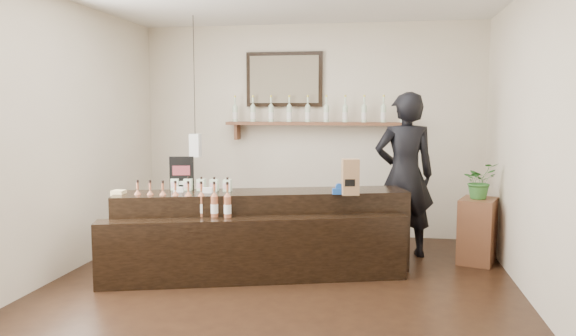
# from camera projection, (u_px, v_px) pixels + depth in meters

# --- Properties ---
(ground) EXTENTS (5.00, 5.00, 0.00)m
(ground) POSITION_uv_depth(u_px,v_px,m) (276.00, 293.00, 5.18)
(ground) COLOR black
(ground) RESTS_ON ground
(room_shell) EXTENTS (5.00, 5.00, 5.00)m
(room_shell) POSITION_uv_depth(u_px,v_px,m) (276.00, 108.00, 4.99)
(room_shell) COLOR beige
(room_shell) RESTS_ON ground
(back_wall_decor) EXTENTS (2.66, 0.96, 1.69)m
(back_wall_decor) POSITION_uv_depth(u_px,v_px,m) (297.00, 104.00, 7.34)
(back_wall_decor) COLOR brown
(back_wall_decor) RESTS_ON ground
(counter) EXTENTS (3.04, 1.64, 0.99)m
(counter) POSITION_uv_depth(u_px,v_px,m) (260.00, 236.00, 5.76)
(counter) COLOR black
(counter) RESTS_ON ground
(promo_sign) EXTENTS (0.25, 0.08, 0.35)m
(promo_sign) POSITION_uv_depth(u_px,v_px,m) (182.00, 173.00, 5.90)
(promo_sign) COLOR black
(promo_sign) RESTS_ON counter
(paper_bag) EXTENTS (0.19, 0.16, 0.36)m
(paper_bag) POSITION_uv_depth(u_px,v_px,m) (350.00, 177.00, 5.57)
(paper_bag) COLOR #906745
(paper_bag) RESTS_ON counter
(tape_dispenser) EXTENTS (0.14, 0.08, 0.11)m
(tape_dispenser) POSITION_uv_depth(u_px,v_px,m) (339.00, 190.00, 5.62)
(tape_dispenser) COLOR #1749A7
(tape_dispenser) RESTS_ON counter
(side_cabinet) EXTENTS (0.50, 0.58, 0.71)m
(side_cabinet) POSITION_uv_depth(u_px,v_px,m) (477.00, 231.00, 6.19)
(side_cabinet) COLOR brown
(side_cabinet) RESTS_ON ground
(potted_plant) EXTENTS (0.47, 0.46, 0.40)m
(potted_plant) POSITION_uv_depth(u_px,v_px,m) (479.00, 181.00, 6.13)
(potted_plant) COLOR #33712D
(potted_plant) RESTS_ON side_cabinet
(shopkeeper) EXTENTS (0.86, 0.65, 2.13)m
(shopkeeper) POSITION_uv_depth(u_px,v_px,m) (405.00, 164.00, 6.39)
(shopkeeper) COLOR black
(shopkeeper) RESTS_ON ground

